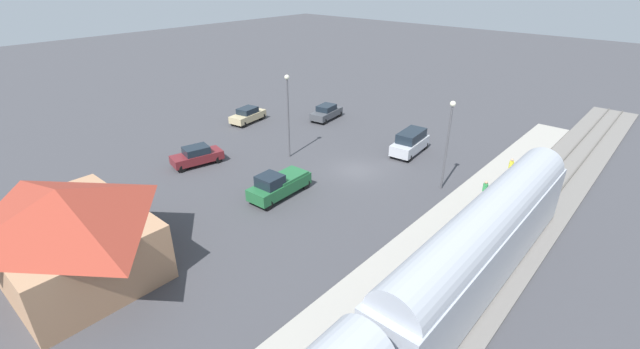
# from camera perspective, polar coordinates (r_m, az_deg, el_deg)

# --- Properties ---
(ground_plane) EXTENTS (200.00, 200.00, 0.00)m
(ground_plane) POSITION_cam_1_polar(r_m,az_deg,el_deg) (37.79, 4.95, 0.54)
(ground_plane) COLOR #424247
(railway_track) EXTENTS (4.80, 70.00, 0.30)m
(railway_track) POSITION_cam_1_polar(r_m,az_deg,el_deg) (32.57, 25.17, -6.41)
(railway_track) COLOR slate
(railway_track) RESTS_ON ground
(platform) EXTENTS (3.20, 46.00, 0.30)m
(platform) POSITION_cam_1_polar(r_m,az_deg,el_deg) (33.51, 18.79, -4.15)
(platform) COLOR #A8A399
(platform) RESTS_ON ground
(station_building) EXTENTS (10.51, 8.02, 5.52)m
(station_building) POSITION_cam_1_polar(r_m,az_deg,el_deg) (28.06, -30.83, -6.47)
(station_building) COLOR tan
(station_building) RESTS_ON ground
(pedestrian_on_platform) EXTENTS (0.36, 0.36, 1.71)m
(pedestrian_on_platform) POSITION_cam_1_polar(r_m,az_deg,el_deg) (38.77, 24.26, 0.96)
(pedestrian_on_platform) COLOR #23284C
(pedestrian_on_platform) RESTS_ON platform
(pedestrian_waiting_far) EXTENTS (0.36, 0.36, 1.71)m
(pedestrian_waiting_far) POSITION_cam_1_polar(r_m,az_deg,el_deg) (34.05, 21.28, -1.90)
(pedestrian_waiting_far) COLOR #333338
(pedestrian_waiting_far) RESTS_ON platform
(sedan_charcoal) EXTENTS (2.47, 4.72, 1.74)m
(sedan_charcoal) POSITION_cam_1_polar(r_m,az_deg,el_deg) (50.44, 0.86, 8.37)
(sedan_charcoal) COLOR #47494F
(sedan_charcoal) RESTS_ON ground
(suv_silver) EXTENTS (2.44, 5.07, 2.22)m
(suv_silver) POSITION_cam_1_polar(r_m,az_deg,el_deg) (41.69, 12.04, 4.28)
(suv_silver) COLOR silver
(suv_silver) RESTS_ON ground
(sedan_tan) EXTENTS (2.53, 4.73, 1.74)m
(sedan_tan) POSITION_cam_1_polar(r_m,az_deg,el_deg) (50.14, -9.68, 7.89)
(sedan_tan) COLOR #C6B284
(sedan_tan) RESTS_ON ground
(pickup_green) EXTENTS (2.22, 5.49, 2.14)m
(pickup_green) POSITION_cam_1_polar(r_m,az_deg,el_deg) (33.16, -5.57, -1.35)
(pickup_green) COLOR #236638
(pickup_green) RESTS_ON ground
(sedan_maroon) EXTENTS (2.79, 4.80, 1.74)m
(sedan_maroon) POSITION_cam_1_polar(r_m,az_deg,el_deg) (40.04, -16.22, 2.45)
(sedan_maroon) COLOR maroon
(sedan_maroon) RESTS_ON ground
(light_pole_near_platform) EXTENTS (0.44, 0.44, 7.34)m
(light_pole_near_platform) POSITION_cam_1_polar(r_m,az_deg,el_deg) (34.16, 16.88, 5.11)
(light_pole_near_platform) COLOR #515156
(light_pole_near_platform) RESTS_ON ground
(light_pole_lot_center) EXTENTS (0.44, 0.44, 7.80)m
(light_pole_lot_center) POSITION_cam_1_polar(r_m,az_deg,el_deg) (38.88, -4.34, 9.07)
(light_pole_lot_center) COLOR #515156
(light_pole_lot_center) RESTS_ON ground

